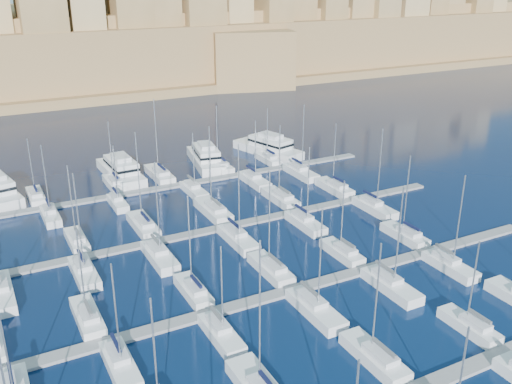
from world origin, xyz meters
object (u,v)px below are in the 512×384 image
motor_yacht_b (121,170)px  motor_yacht_c (206,157)px  motor_yacht_d (269,147)px  sailboat_4 (470,326)px

motor_yacht_b → motor_yacht_c: bearing=-1.0°
motor_yacht_b → motor_yacht_d: same height
sailboat_4 → motor_yacht_d: 72.30m
sailboat_4 → motor_yacht_c: size_ratio=0.67×
motor_yacht_d → motor_yacht_b: bearing=-179.7°
motor_yacht_c → motor_yacht_d: same height
sailboat_4 → motor_yacht_b: bearing=107.0°
sailboat_4 → motor_yacht_c: 70.78m
motor_yacht_b → motor_yacht_d: (34.21, 0.20, 0.00)m
motor_yacht_b → motor_yacht_c: same height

